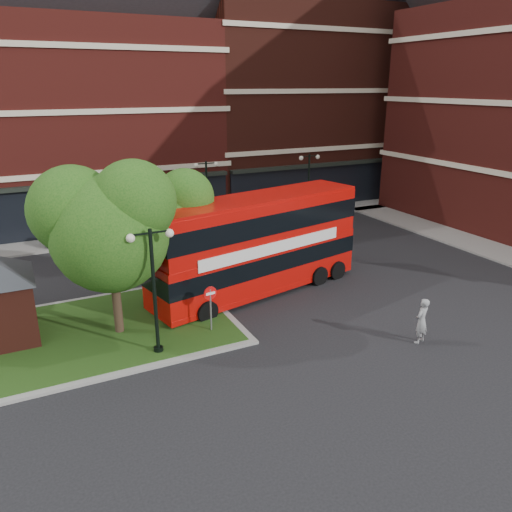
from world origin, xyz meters
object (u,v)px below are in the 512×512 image
bus (257,238)px  car_silver (77,234)px  car_white (268,218)px  woman (422,321)px

bus → car_silver: (-6.97, 11.99, -2.10)m
bus → car_white: size_ratio=2.92×
bus → car_silver: 14.02m
car_silver → car_white: size_ratio=1.02×
woman → car_silver: size_ratio=0.48×
bus → car_silver: bus is taller
bus → woman: (3.57, -7.51, -1.83)m
woman → car_white: (2.47, 18.00, -0.31)m
car_silver → bus: bearing=-148.0°
car_white → woman: bearing=166.4°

